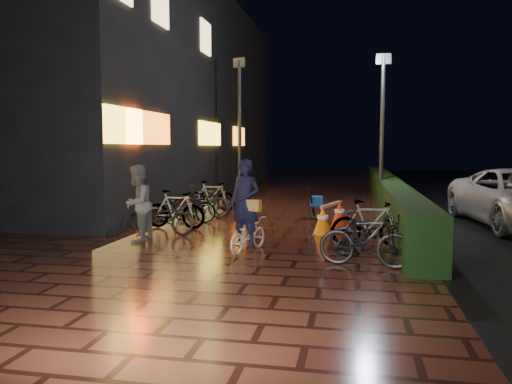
% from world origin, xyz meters
% --- Properties ---
extents(ground, '(80.00, 80.00, 0.00)m').
position_xyz_m(ground, '(0.00, 0.00, 0.00)').
color(ground, '#381911').
rests_on(ground, ground).
extents(hedge, '(0.70, 20.00, 1.00)m').
position_xyz_m(hedge, '(3.30, 8.00, 0.50)').
color(hedge, black).
rests_on(hedge, ground).
extents(bystander_person, '(0.69, 0.86, 1.69)m').
position_xyz_m(bystander_person, '(-2.50, 0.10, 0.84)').
color(bystander_person, '#555557').
rests_on(bystander_person, ground).
extents(storefront_block, '(12.09, 22.00, 9.00)m').
position_xyz_m(storefront_block, '(-9.50, 11.50, 4.50)').
color(storefront_block, black).
rests_on(storefront_block, ground).
extents(lamp_post_hedge, '(0.49, 0.14, 5.11)m').
position_xyz_m(lamp_post_hedge, '(3.02, 7.04, 2.81)').
color(lamp_post_hedge, black).
rests_on(lamp_post_hedge, ground).
extents(lamp_post_sf, '(0.52, 0.24, 5.51)m').
position_xyz_m(lamp_post_sf, '(-2.29, 9.13, 3.03)').
color(lamp_post_sf, black).
rests_on(lamp_post_sf, ground).
extents(cyclist, '(0.83, 1.36, 1.84)m').
position_xyz_m(cyclist, '(0.07, -0.50, 0.68)').
color(cyclist, silver).
rests_on(cyclist, ground).
extents(traffic_barrier, '(0.82, 1.69, 0.69)m').
position_xyz_m(traffic_barrier, '(1.60, 2.40, 0.34)').
color(traffic_barrier, orange).
rests_on(traffic_barrier, ground).
extents(cart_assembly, '(0.54, 0.57, 0.93)m').
position_xyz_m(cart_assembly, '(1.06, 4.41, 0.48)').
color(cart_assembly, black).
rests_on(cart_assembly, ground).
extents(parked_bikes_storefront, '(1.93, 6.29, 0.97)m').
position_xyz_m(parked_bikes_storefront, '(-2.31, 3.75, 0.46)').
color(parked_bikes_storefront, black).
rests_on(parked_bikes_storefront, ground).
extents(parked_bikes_hedge, '(1.88, 2.45, 0.97)m').
position_xyz_m(parked_bikes_hedge, '(2.45, -0.46, 0.47)').
color(parked_bikes_hedge, black).
rests_on(parked_bikes_hedge, ground).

